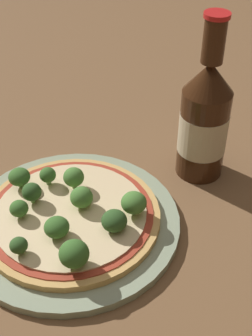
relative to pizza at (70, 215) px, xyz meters
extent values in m
plane|color=brown|center=(0.02, 0.00, -0.02)|extent=(3.00, 3.00, 0.00)
cylinder|color=#93A384|center=(0.00, 0.00, -0.01)|extent=(0.29, 0.29, 0.01)
cylinder|color=tan|center=(0.00, 0.00, 0.00)|extent=(0.24, 0.24, 0.01)
cylinder|color=#A83823|center=(0.00, 0.00, 0.00)|extent=(0.22, 0.22, 0.00)
cylinder|color=beige|center=(0.00, 0.00, 0.01)|extent=(0.20, 0.20, 0.00)
cylinder|color=#7A9E5B|center=(0.00, 0.07, 0.01)|extent=(0.01, 0.01, 0.01)
ellipsoid|color=#386628|center=(0.00, 0.07, 0.02)|extent=(0.02, 0.02, 0.02)
cylinder|color=#7A9E5B|center=(-0.03, 0.08, 0.01)|extent=(0.01, 0.01, 0.01)
ellipsoid|color=#386628|center=(-0.03, 0.08, 0.02)|extent=(0.03, 0.03, 0.02)
cylinder|color=#7A9E5B|center=(0.07, -0.05, 0.01)|extent=(0.01, 0.01, 0.01)
ellipsoid|color=#477A33|center=(0.07, -0.05, 0.03)|extent=(0.03, 0.03, 0.03)
cylinder|color=#7A9E5B|center=(0.03, 0.04, 0.01)|extent=(0.01, 0.01, 0.01)
ellipsoid|color=#477A33|center=(0.03, 0.04, 0.03)|extent=(0.03, 0.03, 0.03)
cylinder|color=#7A9E5B|center=(0.02, 0.00, 0.01)|extent=(0.01, 0.01, 0.01)
ellipsoid|color=#477A33|center=(0.02, 0.00, 0.02)|extent=(0.03, 0.03, 0.03)
cylinder|color=#7A9E5B|center=(-0.03, -0.03, 0.01)|extent=(0.01, 0.01, 0.01)
ellipsoid|color=#386628|center=(-0.03, -0.03, 0.02)|extent=(0.03, 0.03, 0.02)
cylinder|color=#7A9E5B|center=(-0.09, -0.03, 0.01)|extent=(0.01, 0.01, 0.01)
ellipsoid|color=#2D5123|center=(-0.09, -0.03, 0.02)|extent=(0.02, 0.02, 0.02)
cylinder|color=#7A9E5B|center=(0.03, -0.06, 0.01)|extent=(0.01, 0.01, 0.01)
ellipsoid|color=#2D5123|center=(0.03, -0.06, 0.02)|extent=(0.03, 0.03, 0.03)
cylinder|color=#7A9E5B|center=(-0.06, 0.03, 0.01)|extent=(0.01, 0.01, 0.01)
ellipsoid|color=#386628|center=(-0.06, 0.03, 0.02)|extent=(0.02, 0.02, 0.02)
cylinder|color=#7A9E5B|center=(-0.04, -0.08, 0.01)|extent=(0.01, 0.01, 0.01)
ellipsoid|color=#386628|center=(-0.04, -0.08, 0.03)|extent=(0.04, 0.04, 0.03)
cylinder|color=#7A9E5B|center=(-0.03, 0.04, 0.01)|extent=(0.01, 0.01, 0.01)
ellipsoid|color=#2D5123|center=(-0.03, 0.04, 0.02)|extent=(0.03, 0.03, 0.02)
cylinder|color=#381E0F|center=(0.22, -0.01, 0.05)|extent=(0.07, 0.07, 0.14)
cylinder|color=#C6B793|center=(0.22, -0.01, 0.05)|extent=(0.07, 0.07, 0.06)
cone|color=#381E0F|center=(0.22, -0.01, 0.14)|extent=(0.07, 0.07, 0.04)
cylinder|color=#381E0F|center=(0.22, -0.01, 0.19)|extent=(0.03, 0.03, 0.06)
cylinder|color=red|center=(0.22, -0.01, 0.23)|extent=(0.03, 0.03, 0.01)
camera|label=1|loc=(-0.20, -0.41, 0.44)|focal=50.00mm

